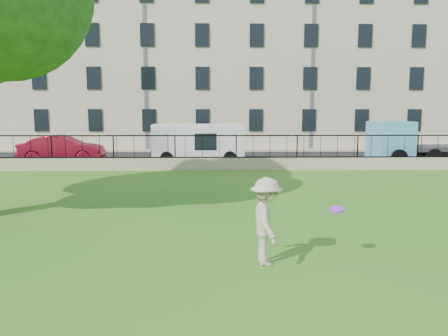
{
  "coord_description": "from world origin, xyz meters",
  "views": [
    {
      "loc": [
        -1.03,
        -9.32,
        2.95
      ],
      "look_at": [
        -0.77,
        3.5,
        1.23
      ],
      "focal_mm": 35.0,
      "sensor_mm": 36.0,
      "label": 1
    }
  ],
  "objects_px": {
    "blue_truck": "(421,143)",
    "white_van": "(198,143)",
    "frisbee": "(337,209)",
    "red_sedan": "(62,149)",
    "man": "(266,221)"
  },
  "relations": [
    {
      "from": "blue_truck",
      "to": "white_van",
      "type": "bearing_deg",
      "value": 169.05
    },
    {
      "from": "frisbee",
      "to": "red_sedan",
      "type": "xyz_separation_m",
      "value": [
        -10.91,
        16.39,
        -0.29
      ]
    },
    {
      "from": "man",
      "to": "white_van",
      "type": "xyz_separation_m",
      "value": [
        -1.94,
        16.64,
        0.23
      ]
    },
    {
      "from": "red_sedan",
      "to": "white_van",
      "type": "height_order",
      "value": "white_van"
    },
    {
      "from": "frisbee",
      "to": "red_sedan",
      "type": "height_order",
      "value": "red_sedan"
    },
    {
      "from": "man",
      "to": "frisbee",
      "type": "bearing_deg",
      "value": -91.07
    },
    {
      "from": "man",
      "to": "frisbee",
      "type": "relative_size",
      "value": 6.23
    },
    {
      "from": "frisbee",
      "to": "red_sedan",
      "type": "relative_size",
      "value": 0.06
    },
    {
      "from": "frisbee",
      "to": "man",
      "type": "bearing_deg",
      "value": -176.51
    },
    {
      "from": "man",
      "to": "red_sedan",
      "type": "xyz_separation_m",
      "value": [
        -9.55,
        16.48,
        -0.08
      ]
    },
    {
      "from": "white_van",
      "to": "blue_truck",
      "type": "height_order",
      "value": "blue_truck"
    },
    {
      "from": "man",
      "to": "white_van",
      "type": "height_order",
      "value": "white_van"
    },
    {
      "from": "red_sedan",
      "to": "man",
      "type": "bearing_deg",
      "value": -152.17
    },
    {
      "from": "frisbee",
      "to": "white_van",
      "type": "relative_size",
      "value": 0.05
    },
    {
      "from": "frisbee",
      "to": "blue_truck",
      "type": "xyz_separation_m",
      "value": [
        8.97,
        15.56,
        0.12
      ]
    }
  ]
}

